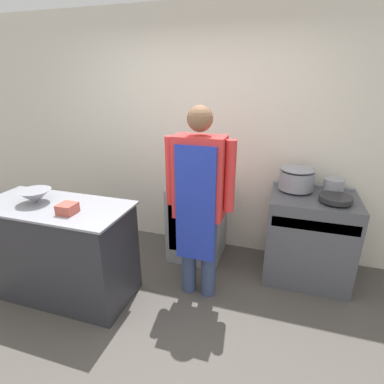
% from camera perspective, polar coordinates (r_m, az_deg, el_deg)
% --- Properties ---
extents(ground_plane, '(14.00, 14.00, 0.00)m').
position_cam_1_polar(ground_plane, '(2.64, -10.36, -27.63)').
color(ground_plane, '#4C4742').
extents(wall_back, '(8.00, 0.05, 2.70)m').
position_cam_1_polar(wall_back, '(3.47, 1.91, 10.69)').
color(wall_back, silver).
rests_on(wall_back, ground_plane).
extents(prep_counter, '(1.36, 0.62, 0.92)m').
position_cam_1_polar(prep_counter, '(3.09, -23.68, -10.17)').
color(prep_counter, '#2D2D33').
rests_on(prep_counter, ground_plane).
extents(stove, '(0.81, 0.64, 0.92)m').
position_cam_1_polar(stove, '(3.29, 21.33, -8.08)').
color(stove, '#4C4F56').
rests_on(stove, ground_plane).
extents(fridge_unit, '(0.58, 0.56, 0.86)m').
position_cam_1_polar(fridge_unit, '(3.45, 1.03, -5.51)').
color(fridge_unit, '#93999E').
rests_on(fridge_unit, ground_plane).
extents(person_cook, '(0.61, 0.24, 1.77)m').
position_cam_1_polar(person_cook, '(2.59, 1.34, -0.86)').
color(person_cook, '#38476B').
rests_on(person_cook, ground_plane).
extents(mixing_bowl, '(0.28, 0.28, 0.12)m').
position_cam_1_polar(mixing_bowl, '(2.99, -27.68, -0.76)').
color(mixing_bowl, gray).
rests_on(mixing_bowl, prep_counter).
extents(plastic_tub, '(0.14, 0.14, 0.08)m').
position_cam_1_polar(plastic_tub, '(2.66, -22.66, -2.93)').
color(plastic_tub, '#B24C3F').
rests_on(plastic_tub, prep_counter).
extents(stock_pot, '(0.33, 0.33, 0.23)m').
position_cam_1_polar(stock_pot, '(3.16, 19.33, 2.60)').
color(stock_pot, gray).
rests_on(stock_pot, stove).
extents(saute_pan, '(0.29, 0.29, 0.05)m').
position_cam_1_polar(saute_pan, '(3.01, 25.71, -1.12)').
color(saute_pan, '#262628').
rests_on(saute_pan, stove).
extents(sauce_pot, '(0.19, 0.19, 0.14)m').
position_cam_1_polar(sauce_pot, '(3.21, 25.37, 1.08)').
color(sauce_pot, gray).
rests_on(sauce_pot, stove).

